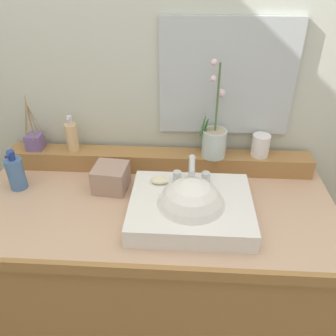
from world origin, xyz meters
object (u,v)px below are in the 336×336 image
object	(u,v)px
tumbler_cup	(261,145)
reed_diffuser	(35,141)
soap_bar	(160,180)
lotion_bottle	(16,173)
potted_plant	(214,139)
soap_dispenser	(72,136)
tissue_box	(111,178)
sink_basin	(191,210)

from	to	relation	value
tumbler_cup	reed_diffuser	world-z (taller)	reed_diffuser
soap_bar	lotion_bottle	bearing A→B (deg)	176.33
soap_bar	reed_diffuser	distance (m)	0.61
potted_plant	tumbler_cup	size ratio (longest dim) A/B	4.31
tumbler_cup	lotion_bottle	bearing A→B (deg)	-169.58
lotion_bottle	reed_diffuser	bearing A→B (deg)	84.56
tumbler_cup	reed_diffuser	bearing A→B (deg)	-180.00
soap_dispenser	potted_plant	bearing A→B (deg)	-1.46
lotion_bottle	tissue_box	size ratio (longest dim) A/B	1.31
potted_plant	lotion_bottle	world-z (taller)	potted_plant
tumbler_cup	tissue_box	distance (m)	0.64
sink_basin	tumbler_cup	xyz separation A→B (m)	(0.29, 0.33, 0.09)
sink_basin	tumbler_cup	bearing A→B (deg)	48.76
reed_diffuser	tissue_box	distance (m)	0.40
soap_dispenser	reed_diffuser	bearing A→B (deg)	-179.79
potted_plant	tumbler_cup	xyz separation A→B (m)	(0.20, 0.01, -0.03)
sink_basin	reed_diffuser	bearing A→B (deg)	154.34
soap_bar	tissue_box	size ratio (longest dim) A/B	0.54
soap_bar	tumbler_cup	xyz separation A→B (m)	(0.41, 0.22, 0.05)
soap_bar	soap_dispenser	world-z (taller)	soap_dispenser
reed_diffuser	lotion_bottle	bearing A→B (deg)	-95.44
soap_dispenser	tissue_box	bearing A→B (deg)	-40.34
soap_dispenser	tumbler_cup	xyz separation A→B (m)	(0.80, -0.00, -0.02)
sink_basin	tumbler_cup	size ratio (longest dim) A/B	4.64
soap_bar	tumbler_cup	world-z (taller)	tumbler_cup
tissue_box	sink_basin	bearing A→B (deg)	-27.06
potted_plant	reed_diffuser	xyz separation A→B (m)	(-0.77, 0.01, -0.04)
soap_bar	soap_dispenser	distance (m)	0.46
sink_basin	soap_bar	bearing A→B (deg)	137.73
tumbler_cup	soap_bar	bearing A→B (deg)	-151.80
soap_dispenser	reed_diffuser	distance (m)	0.17
potted_plant	tissue_box	bearing A→B (deg)	-160.13
reed_diffuser	sink_basin	bearing A→B (deg)	-25.66
tumbler_cup	lotion_bottle	distance (m)	1.01
sink_basin	tissue_box	distance (m)	0.36
sink_basin	soap_dispenser	bearing A→B (deg)	147.46
soap_bar	tissue_box	bearing A→B (deg)	164.72
lotion_bottle	sink_basin	bearing A→B (deg)	-11.82
soap_dispenser	tumbler_cup	size ratio (longest dim) A/B	1.68
soap_bar	potted_plant	bearing A→B (deg)	44.08
lotion_bottle	tissue_box	distance (m)	0.38
sink_basin	potted_plant	world-z (taller)	potted_plant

